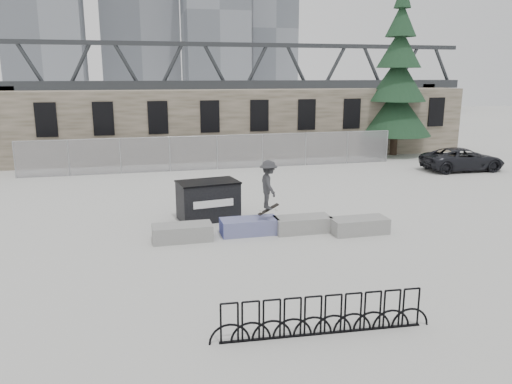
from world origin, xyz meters
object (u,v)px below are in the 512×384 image
spruce_tree (397,86)px  planter_center_right (303,224)px  planter_offset (359,225)px  bike_rack (323,316)px  planter_center_left (249,226)px  dumpster (208,200)px  skateboarder (269,185)px  suv (463,159)px  planter_far_left (182,232)px

spruce_tree → planter_center_right: bearing=-128.3°
planter_offset → bike_rack: 7.41m
planter_center_left → dumpster: dumpster is taller
planter_center_right → planter_offset: (1.89, -0.64, 0.00)m
dumpster → bike_rack: (1.07, -9.35, -0.32)m
dumpster → skateboarder: size_ratio=1.29×
planter_center_right → spruce_tree: bearing=51.7°
bike_rack → planter_center_left: bearing=89.6°
suv → skateboarder: 16.67m
planter_offset → suv: (10.99, 9.44, 0.36)m
planter_far_left → planter_offset: bearing=-6.5°
bike_rack → skateboarder: bearing=84.3°
planter_far_left → planter_offset: (6.15, -0.70, 0.00)m
spruce_tree → skateboarder: spruce_tree is taller
planter_offset → planter_far_left: bearing=173.5°
planter_center_left → planter_offset: same height
bike_rack → suv: bearing=46.8°
planter_center_left → spruce_tree: 20.70m
planter_center_left → bike_rack: bearing=-90.4°
planter_far_left → skateboarder: skateboarder is taller
suv → dumpster: bearing=114.3°
bike_rack → spruce_tree: (13.83, 22.00, 4.26)m
skateboarder → bike_rack: bearing=173.6°
planter_center_left → suv: bearing=30.1°
dumpster → bike_rack: size_ratio=0.50×
bike_rack → skateboarder: 7.17m
bike_rack → suv: 21.65m
skateboarder → dumpster: bearing=36.3°
planter_offset → spruce_tree: spruce_tree is taller
suv → planter_center_right: bearing=126.6°
planter_center_right → planter_far_left: bearing=179.1°
planter_center_left → bike_rack: size_ratio=0.41×
planter_center_left → planter_far_left: bearing=-176.2°
planter_far_left → bike_rack: (2.31, -7.03, 0.14)m
planter_center_right → planter_offset: 1.99m
planter_offset → planter_center_left: bearing=167.2°
planter_offset → suv: size_ratio=0.42×
planter_center_left → planter_center_right: same height
planter_offset → planter_center_right: bearing=161.4°
bike_rack → spruce_tree: 26.33m
planter_far_left → spruce_tree: size_ratio=0.17×
dumpster → suv: bearing=13.3°
bike_rack → spruce_tree: size_ratio=0.43×
planter_far_left → planter_center_right: 4.26m
skateboarder → planter_center_left: bearing=73.5°
planter_center_left → planter_center_right: bearing=-6.6°
bike_rack → dumpster: bearing=96.5°
dumpster → spruce_tree: 19.94m
dumpster → suv: 17.15m
planter_center_left → bike_rack: bike_rack is taller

